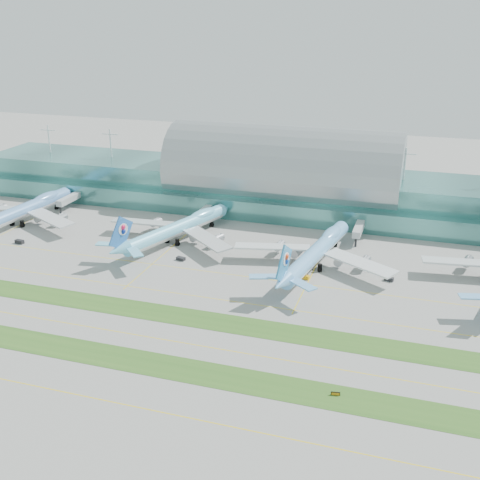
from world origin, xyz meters
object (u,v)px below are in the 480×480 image
(terminal, at_px, (283,182))
(airliner_a, at_px, (22,210))
(taxiway_sign_east, at_px, (336,394))
(airliner_c, at_px, (317,251))
(airliner_b, at_px, (178,227))

(terminal, bearing_deg, airliner_a, -151.77)
(airliner_a, bearing_deg, terminal, 33.82)
(airliner_a, height_order, taxiway_sign_east, airliner_a)
(airliner_c, distance_m, taxiway_sign_east, 88.61)
(terminal, height_order, airliner_c, terminal)
(terminal, relative_size, airliner_b, 4.50)
(terminal, xyz_separation_m, taxiway_sign_east, (53.31, -155.76, -13.69))
(airliner_c, bearing_deg, airliner_b, -178.64)
(airliner_c, relative_size, taxiway_sign_east, 30.64)
(taxiway_sign_east, bearing_deg, airliner_c, 94.28)
(terminal, height_order, airliner_a, terminal)
(airliner_a, height_order, airliner_c, airliner_a)
(airliner_c, bearing_deg, taxiway_sign_east, -66.46)
(airliner_b, xyz_separation_m, taxiway_sign_east, (86.43, -94.69, -6.06))
(airliner_a, height_order, airliner_b, airliner_a)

